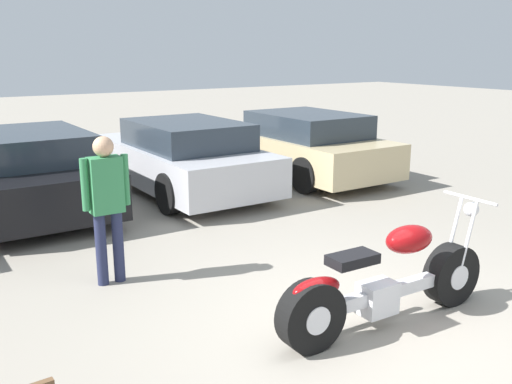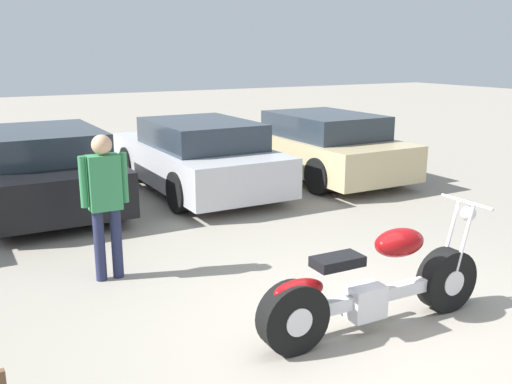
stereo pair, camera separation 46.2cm
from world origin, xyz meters
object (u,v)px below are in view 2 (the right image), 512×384
Objects in this scene: parked_car_black at (45,168)px; parked_car_silver at (197,156)px; person_standing at (105,196)px; parked_car_champagne at (318,146)px; motorcycle at (373,287)px.

parked_car_black and parked_car_silver have the same top height.
person_standing is at bearing -88.96° from parked_car_black.
parked_car_champagne is at bearing -3.60° from parked_car_black.
parked_car_champagne is 6.08m from person_standing.
motorcycle is 6.54m from parked_car_champagne.
motorcycle is at bearing -72.84° from parked_car_black.
motorcycle is 6.22m from parked_car_black.
parked_car_silver is 2.59m from parked_car_champagne.
parked_car_black is 3.61m from person_standing.
motorcycle is 0.56× the size of parked_car_black.
parked_car_champagne is 2.61× the size of person_standing.
parked_car_silver is 2.61× the size of person_standing.
parked_car_black is at bearing 175.14° from parked_car_silver.
parked_car_champagne is (3.35, 5.62, 0.22)m from motorcycle.
parked_car_black is 1.00× the size of parked_car_champagne.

